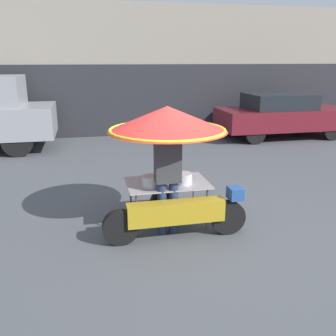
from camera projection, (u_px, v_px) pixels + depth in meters
name	position (u px, v px, depth m)	size (l,w,h in m)	color
ground_plane	(192.00, 232.00, 5.79)	(36.00, 36.00, 0.00)	#4C4F54
shopfront_building	(125.00, 71.00, 13.50)	(28.00, 2.06, 4.37)	gray
vendor_motorcycle_cart	(168.00, 134.00, 5.66)	(2.16, 1.84, 1.90)	black
vendor_person	(168.00, 174.00, 5.51)	(0.38, 0.22, 1.67)	navy
parked_car	(283.00, 115.00, 12.55)	(4.41, 1.78, 1.48)	black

